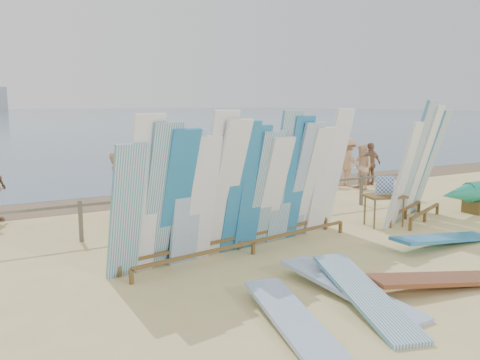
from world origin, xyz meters
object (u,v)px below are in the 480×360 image
main_surfboard_rack (246,189)px  beachgoer_extra_0 (348,162)px  vendor_table (384,209)px  beachgoer_2 (147,182)px  beach_chair_right (249,199)px  beachgoer_7 (259,170)px  flat_board_c (445,288)px  flat_board_d (444,246)px  beachgoer_9 (324,163)px  beachgoer_10 (371,164)px  flat_board_b (348,296)px  beachgoer_4 (255,177)px  beachgoer_1 (119,186)px  side_surfboard_rack (418,167)px  beachgoer_8 (362,167)px  flat_board_a (295,329)px  beachgoer_6 (238,171)px  beach_chair_left (260,200)px  beachgoer_5 (193,175)px  flat_board_e (364,306)px  stroller (275,195)px

main_surfboard_rack → beachgoer_extra_0: bearing=26.2°
main_surfboard_rack → vendor_table: bearing=-6.3°
beachgoer_2 → beachgoer_extra_0: bearing=-129.7°
beach_chair_right → beachgoer_7: beachgoer_7 is taller
vendor_table → flat_board_c: (-2.20, -3.55, -0.41)m
flat_board_d → beachgoer_9: 8.14m
beachgoer_10 → flat_board_b: bearing=43.5°
beachgoer_4 → beachgoer_1: size_ratio=0.88×
side_surfboard_rack → beachgoer_8: side_surfboard_rack is taller
flat_board_a → beachgoer_2: (0.71, 7.79, 0.85)m
beachgoer_8 → beachgoer_6: (-4.81, 0.17, 0.17)m
main_surfboard_rack → beachgoer_8: 8.46m
beachgoer_9 → beachgoer_8: bearing=-136.7°
main_surfboard_rack → flat_board_b: (0.19, -2.82, -1.27)m
flat_board_d → beachgoer_1: size_ratio=1.55×
beach_chair_left → beachgoer_1: 3.88m
main_surfboard_rack → beachgoer_4: size_ratio=3.75×
main_surfboard_rack → vendor_table: (4.00, 0.22, -0.87)m
beach_chair_left → beachgoer_extra_0: 5.34m
beachgoer_10 → beachgoer_6: beachgoer_6 is taller
beachgoer_10 → beachgoer_5: size_ratio=0.93×
beachgoer_8 → beachgoer_1: (-8.58, -0.39, 0.09)m
flat_board_d → beachgoer_9: bearing=-22.1°
beachgoer_9 → beachgoer_6: (-4.35, -1.31, 0.16)m
beachgoer_7 → beach_chair_right: bearing=49.1°
main_surfboard_rack → beach_chair_right: size_ratio=5.92×
flat_board_a → beach_chair_right: 7.76m
beachgoer_extra_0 → beachgoer_1: beachgoer_1 is taller
flat_board_b → beachgoer_7: (3.45, 8.25, 0.80)m
flat_board_b → beachgoer_extra_0: 10.80m
beachgoer_extra_0 → beachgoer_5: bearing=90.3°
beachgoer_extra_0 → beachgoer_1: size_ratio=1.00×
beach_chair_left → beachgoer_4: (0.46, 1.03, 0.49)m
flat_board_e → main_surfboard_rack: bearing=108.7°
beachgoer_extra_0 → beachgoer_7: size_ratio=1.09×
beachgoer_8 → stroller: bearing=-72.5°
beachgoer_9 → beach_chair_right: bearing=142.9°
main_surfboard_rack → beachgoer_7: bearing=46.6°
flat_board_c → beachgoer_4: 7.78m
beach_chair_right → beachgoer_2: beachgoer_2 is taller
side_surfboard_rack → beach_chair_right: size_ratio=3.12×
flat_board_a → beachgoer_8: bearing=55.8°
beachgoer_4 → beachgoer_5: beachgoer_5 is taller
flat_board_c → beach_chair_right: 6.95m
side_surfboard_rack → beachgoer_7: 5.43m
beachgoer_1 → beachgoer_extra_0: bearing=-47.5°
vendor_table → beachgoer_4: 4.29m
beachgoer_6 → beachgoer_1: 3.81m
main_surfboard_rack → beachgoer_10: size_ratio=3.71×
main_surfboard_rack → beachgoer_4: 5.21m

